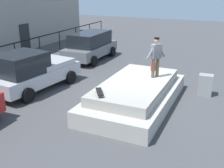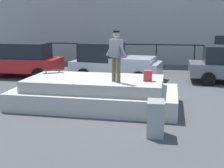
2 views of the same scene
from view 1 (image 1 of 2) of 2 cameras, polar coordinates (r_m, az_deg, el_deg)
name	(u,v)px [view 1 (image 1 of 2)]	position (r m, az deg, el deg)	size (l,w,h in m)	color
ground_plane	(140,99)	(12.03, 5.74, -3.07)	(60.00, 60.00, 0.00)	#424244
concrete_ledge	(136,94)	(11.30, 4.90, -2.08)	(5.74, 2.86, 1.00)	#ADA89E
skateboarder	(156,55)	(11.47, 9.07, 5.98)	(0.81, 0.63, 1.67)	brown
skateboard	(99,92)	(9.74, -2.62, -1.61)	(0.76, 0.59, 0.12)	black
backpack	(154,66)	(12.70, 8.59, 3.70)	(0.28, 0.20, 0.36)	red
car_silver_pickup_mid	(32,71)	(13.29, -16.25, 2.63)	(4.70, 2.55, 1.86)	#B7B7BC
car_grey_hatchback_far	(90,45)	(18.23, -4.47, 7.99)	(4.44, 2.14, 1.78)	slate
utility_box	(205,85)	(12.92, 18.73, -0.18)	(0.44, 0.60, 0.94)	gray
fence_row	(0,55)	(15.84, -22.13, 5.59)	(24.06, 0.06, 1.62)	black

